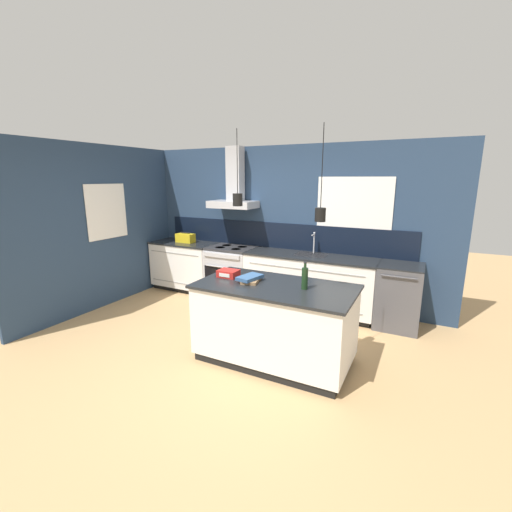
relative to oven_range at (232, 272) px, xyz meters
name	(u,v)px	position (x,y,z in m)	size (l,w,h in m)	color
ground_plane	(213,346)	(0.74, -1.69, -0.46)	(16.00, 16.00, 0.00)	tan
wall_back	(276,222)	(0.70, 0.32, 0.90)	(5.60, 2.06, 2.60)	navy
wall_left	(114,225)	(-1.69, -0.99, 0.85)	(0.08, 3.80, 2.60)	navy
counter_run_left	(186,265)	(-1.01, 0.01, 0.01)	(1.24, 0.64, 0.91)	black
counter_run_sink	(309,283)	(1.43, 0.01, 0.01)	(2.06, 0.64, 1.25)	black
oven_range	(232,272)	(0.00, 0.00, 0.00)	(0.80, 0.66, 0.91)	#B5B5BA
dishwasher	(399,296)	(2.74, 0.00, 0.00)	(0.59, 0.65, 0.91)	#4C4C51
kitchen_island	(275,323)	(1.56, -1.63, 0.00)	(1.77, 0.94, 0.91)	black
bottle_on_island	(305,278)	(1.89, -1.61, 0.58)	(0.07, 0.07, 0.30)	#193319
book_stack	(250,279)	(1.25, -1.64, 0.49)	(0.25, 0.34, 0.07)	olive
red_supply_box	(228,273)	(0.92, -1.58, 0.50)	(0.24, 0.19, 0.08)	red
yellow_toolbox	(185,238)	(-0.99, 0.00, 0.54)	(0.34, 0.18, 0.19)	gold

